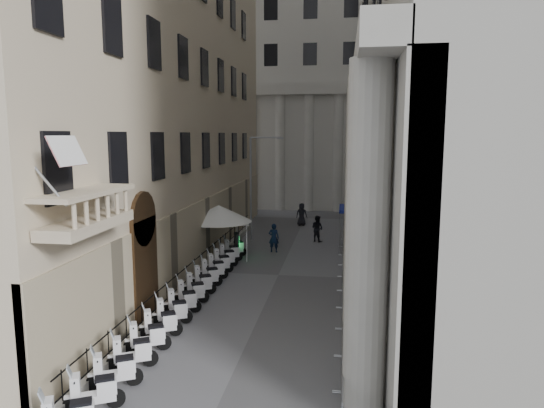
{
  "coord_description": "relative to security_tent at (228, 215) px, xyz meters",
  "views": [
    {
      "loc": [
        3.55,
        -7.47,
        8.01
      ],
      "look_at": [
        0.02,
        16.54,
        4.5
      ],
      "focal_mm": 32.0,
      "sensor_mm": 36.0,
      "label": 1
    }
  ],
  "objects": [
    {
      "name": "scooter_13",
      "position": [
        0.13,
        -1.71,
        -2.9
      ],
      "size": [
        1.5,
        1.13,
        1.5
      ],
      "primitive_type": null,
      "rotation": [
        0.0,
        0.0,
        2.04
      ],
      "color": "white",
      "rests_on": "ground"
    },
    {
      "name": "pedestrian_a",
      "position": [
        2.56,
        2.48,
        -1.91
      ],
      "size": [
        0.76,
        0.53,
        1.98
      ],
      "primitive_type": "imported",
      "rotation": [
        0.0,
        0.0,
        3.07
      ],
      "color": "black",
      "rests_on": "ground"
    },
    {
      "name": "blue_awning",
      "position": [
        7.75,
        3.91,
        -2.9
      ],
      "size": [
        1.6,
        3.0,
        3.0
      ],
      "primitive_type": null,
      "color": "navy",
      "rests_on": "ground"
    },
    {
      "name": "info_kiosk",
      "position": [
        0.33,
        0.84,
        -2.1
      ],
      "size": [
        0.48,
        0.78,
        1.59
      ],
      "rotation": [
        0.0,
        0.0,
        0.38
      ],
      "color": "black",
      "rests_on": "ground"
    },
    {
      "name": "scooter_11",
      "position": [
        0.13,
        -4.31,
        -2.9
      ],
      "size": [
        1.5,
        1.13,
        1.5
      ],
      "primitive_type": null,
      "rotation": [
        0.0,
        0.0,
        2.04
      ],
      "color": "white",
      "rests_on": "ground"
    },
    {
      "name": "scooter_10",
      "position": [
        0.13,
        -5.61,
        -2.9
      ],
      "size": [
        1.5,
        1.13,
        1.5
      ],
      "primitive_type": null,
      "rotation": [
        0.0,
        0.0,
        2.04
      ],
      "color": "white",
      "rests_on": "ground"
    },
    {
      "name": "scooter_12",
      "position": [
        0.13,
        -3.01,
        -2.9
      ],
      "size": [
        1.5,
        1.13,
        1.5
      ],
      "primitive_type": null,
      "rotation": [
        0.0,
        0.0,
        2.04
      ],
      "color": "white",
      "rests_on": "ground"
    },
    {
      "name": "scooter_15",
      "position": [
        0.13,
        0.89,
        -2.9
      ],
      "size": [
        1.5,
        1.13,
        1.5
      ],
      "primitive_type": null,
      "rotation": [
        0.0,
        0.0,
        2.04
      ],
      "color": "white",
      "rests_on": "ground"
    },
    {
      "name": "scooter_4",
      "position": [
        0.13,
        -13.42,
        -2.9
      ],
      "size": [
        1.5,
        1.13,
        1.5
      ],
      "primitive_type": null,
      "rotation": [
        0.0,
        0.0,
        2.04
      ],
      "color": "white",
      "rests_on": "ground"
    },
    {
      "name": "scooter_9",
      "position": [
        0.13,
        -6.91,
        -2.9
      ],
      "size": [
        1.5,
        1.13,
        1.5
      ],
      "primitive_type": null,
      "rotation": [
        0.0,
        0.0,
        2.04
      ],
      "color": "white",
      "rests_on": "ground"
    },
    {
      "name": "barrier_7",
      "position": [
        7.26,
        0.97,
        -2.9
      ],
      "size": [
        0.6,
        2.4,
        1.1
      ],
      "primitive_type": null,
      "color": "#979A9E",
      "rests_on": "ground"
    },
    {
      "name": "pedestrian_b",
      "position": [
        5.32,
        6.25,
        -1.91
      ],
      "size": [
        1.22,
        1.17,
        1.98
      ],
      "primitive_type": "imported",
      "rotation": [
        0.0,
        0.0,
        2.51
      ],
      "color": "black",
      "rests_on": "ground"
    },
    {
      "name": "iron_fence",
      "position": [
        -0.7,
        -4.09,
        -2.9
      ],
      "size": [
        0.3,
        28.0,
        1.4
      ],
      "primitive_type": null,
      "color": "black",
      "rests_on": "ground"
    },
    {
      "name": "barrier_2",
      "position": [
        7.26,
        -11.53,
        -2.9
      ],
      "size": [
        0.6,
        2.4,
        1.1
      ],
      "primitive_type": null,
      "color": "#979A9E",
      "rests_on": "ground"
    },
    {
      "name": "pedestrian_c",
      "position": [
        3.61,
        12.48,
        -1.9
      ],
      "size": [
        1.02,
        0.71,
        2.0
      ],
      "primitive_type": "imported",
      "rotation": [
        0.0,
        0.0,
        3.07
      ],
      "color": "black",
      "rests_on": "ground"
    },
    {
      "name": "barrier_4",
      "position": [
        7.26,
        -6.53,
        -2.9
      ],
      "size": [
        0.6,
        2.4,
        1.1
      ],
      "primitive_type": null,
      "color": "#979A9E",
      "rests_on": "ground"
    },
    {
      "name": "barrier_1",
      "position": [
        7.26,
        -14.03,
        -2.9
      ],
      "size": [
        0.6,
        2.4,
        1.1
      ],
      "primitive_type": null,
      "color": "#979A9E",
      "rests_on": "ground"
    },
    {
      "name": "barrier_3",
      "position": [
        7.26,
        -9.03,
        -2.9
      ],
      "size": [
        0.6,
        2.4,
        1.1
      ],
      "primitive_type": null,
      "color": "#979A9E",
      "rests_on": "ground"
    },
    {
      "name": "scooter_6",
      "position": [
        0.13,
        -10.82,
        -2.9
      ],
      "size": [
        1.5,
        1.13,
        1.5
      ],
      "primitive_type": null,
      "rotation": [
        0.0,
        0.0,
        2.04
      ],
      "color": "white",
      "rests_on": "ground"
    },
    {
      "name": "barrier_9",
      "position": [
        7.26,
        5.97,
        -2.9
      ],
      "size": [
        0.6,
        2.4,
        1.1
      ],
      "primitive_type": null,
      "color": "#979A9E",
      "rests_on": "ground"
    },
    {
      "name": "scooter_3",
      "position": [
        0.13,
        -14.72,
        -2.9
      ],
      "size": [
        1.5,
        1.13,
        1.5
      ],
      "primitive_type": null,
      "rotation": [
        0.0,
        0.0,
        2.04
      ],
      "color": "white",
      "rests_on": "ground"
    },
    {
      "name": "scooter_14",
      "position": [
        0.13,
        -0.41,
        -2.9
      ],
      "size": [
        1.5,
        1.13,
        1.5
      ],
      "primitive_type": null,
      "rotation": [
        0.0,
        0.0,
        2.04
      ],
      "color": "white",
      "rests_on": "ground"
    },
    {
      "name": "scooter_2",
      "position": [
        0.13,
        -16.02,
        -2.9
      ],
      "size": [
        1.5,
        1.13,
        1.5
      ],
      "primitive_type": null,
      "rotation": [
        0.0,
        0.0,
        2.04
      ],
      "color": "white",
      "rests_on": "ground"
    },
    {
      "name": "scooter_7",
      "position": [
        0.13,
        -9.52,
        -2.9
      ],
      "size": [
        1.5,
        1.13,
        1.5
      ],
      "primitive_type": null,
      "rotation": [
        0.0,
        0.0,
        2.04
      ],
      "color": "white",
      "rests_on": "ground"
    },
    {
      "name": "scooter_8",
      "position": [
        0.13,
        -8.21,
        -2.9
      ],
      "size": [
        1.5,
        1.13,
        1.5
      ],
      "primitive_type": null,
      "rotation": [
        0.0,
        0.0,
        2.04
      ],
      "color": "white",
      "rests_on": "ground"
    },
    {
      "name": "barrier_8",
      "position": [
        7.26,
        3.47,
        -2.9
      ],
      "size": [
        0.6,
        2.4,
        1.1
      ],
      "primitive_type": null,
      "color": "#979A9E",
      "rests_on": "ground"
    },
    {
      "name": "street_lamp",
      "position": [
        0.6,
        6.01,
        1.74
      ],
      "size": [
        2.46,
        0.98,
        7.82
      ],
      "rotation": [
        0.0,
        0.0,
        0.33
      ],
      "color": "#94969C",
      "rests_on": "ground"
    },
    {
      "name": "flag",
      "position": [
        -0.4,
        -17.09,
        -2.9
      ],
      "size": [
        1.0,
        1.4,
        8.2
      ],
      "primitive_type": null,
      "color": "#9E0C11",
      "rests_on": "ground"
    },
    {
      "name": "barrier_6",
      "position": [
        7.26,
        -1.53,
        -2.9
      ],
      "size": [
        0.6,
        2.4,
        1.1
      ],
      "primitive_type": null,
      "color": "#979A9E",
      "rests_on": "ground"
    },
    {
      "name": "barrier_5",
      "position": [
        7.26,
        -4.03,
        -2.9
      ],
      "size": [
        0.6,
        2.4,
        1.1
      ],
      "primitive_type": null,
      "color": "#979A9E",
      "rests_on": "ground"
    },
    {
      "name": "security_tent",
      "position": [
        0.0,
        0.0,
        0.0
      ],
      "size": [
        4.27,
        4.27,
        3.47
      ],
      "color": "white",
      "rests_on": "ground"
    },
    {
      "name": "scooter_5",
      "position": [
        0.13,
        -12.12,
        -2.9
      ],
      "size": [
        1.5,
        1.13,
        1.5
      ],
      "primitive_type": null,
      "rotation": [
        0.0,
        0.0,
        2.04
      ],
      "color": "white",
      "rests_on": "ground"
    },
    {
      "name": "far_building",
      "position": [
        3.6,
        25.91,
        12.1
      ],
      "size": [
        22.0,
        10.0,
        30.0
      ],
      "primitive_type": "cube",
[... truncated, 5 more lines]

